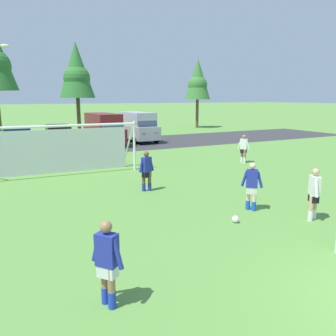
# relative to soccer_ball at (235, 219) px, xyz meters

# --- Properties ---
(ground_plane) EXTENTS (400.00, 400.00, 0.00)m
(ground_plane) POSITION_rel_soccer_ball_xyz_m (-0.10, 10.01, -0.11)
(ground_plane) COLOR #598C3D
(parking_lot_strip) EXTENTS (52.00, 8.40, 0.01)m
(parking_lot_strip) POSITION_rel_soccer_ball_xyz_m (-0.10, 18.81, -0.11)
(parking_lot_strip) COLOR #333335
(parking_lot_strip) RESTS_ON ground
(soccer_ball) EXTENTS (0.22, 0.22, 0.22)m
(soccer_ball) POSITION_rel_soccer_ball_xyz_m (0.00, 0.00, 0.00)
(soccer_ball) COLOR white
(soccer_ball) RESTS_ON ground
(soccer_goal) EXTENTS (7.49, 2.25, 2.57)m
(soccer_goal) POSITION_rel_soccer_ball_xyz_m (-3.39, 9.62, 1.18)
(soccer_goal) COLOR white
(soccer_goal) RESTS_ON ground
(player_striker_near) EXTENTS (0.74, 0.35, 1.64)m
(player_striker_near) POSITION_rel_soccer_ball_xyz_m (-0.91, 4.59, 0.71)
(player_striker_near) COLOR brown
(player_striker_near) RESTS_ON ground
(player_midfield_center) EXTENTS (0.46, 0.68, 1.64)m
(player_midfield_center) POSITION_rel_soccer_ball_xyz_m (-4.77, -2.31, 0.71)
(player_midfield_center) COLOR #936B4C
(player_midfield_center) RESTS_ON ground
(player_defender_far) EXTENTS (0.50, 0.64, 1.64)m
(player_defender_far) POSITION_rel_soccer_ball_xyz_m (2.29, -0.90, 0.71)
(player_defender_far) COLOR tan
(player_defender_far) RESTS_ON ground
(player_winger_left) EXTENTS (0.54, 0.62, 1.64)m
(player_winger_left) POSITION_rel_soccer_ball_xyz_m (1.22, 0.72, 0.71)
(player_winger_left) COLOR beige
(player_winger_left) RESTS_ON ground
(player_trailing_back) EXTENTS (0.43, 0.69, 1.64)m
(player_trailing_back) POSITION_rel_soccer_ball_xyz_m (6.67, 7.66, 0.71)
(player_trailing_back) COLOR #936B4C
(player_trailing_back) RESTS_ON ground
(parked_car_slot_far_left) EXTENTS (2.11, 4.24, 1.72)m
(parked_car_slot_far_left) POSITION_rel_soccer_ball_xyz_m (-4.75, 17.83, 0.77)
(parked_car_slot_far_left) COLOR navy
(parked_car_slot_far_left) RESTS_ON ground
(parked_car_slot_left) EXTENTS (2.22, 4.29, 1.72)m
(parked_car_slot_left) POSITION_rel_soccer_ball_xyz_m (-1.72, 19.02, 0.77)
(parked_car_slot_left) COLOR black
(parked_car_slot_left) RESTS_ON ground
(parked_car_slot_center_left) EXTENTS (2.31, 4.86, 2.52)m
(parked_car_slot_center_left) POSITION_rel_soccer_ball_xyz_m (1.68, 18.59, 1.23)
(parked_car_slot_center_left) COLOR maroon
(parked_car_slot_center_left) RESTS_ON ground
(parked_car_slot_center) EXTENTS (2.30, 4.85, 2.52)m
(parked_car_slot_center) POSITION_rel_soccer_ball_xyz_m (4.98, 19.57, 1.23)
(parked_car_slot_center) COLOR #B2B2BC
(parked_car_slot_center) RESTS_ON ground
(tree_center_back) EXTENTS (3.34, 3.34, 8.91)m
(tree_center_back) POSITION_rel_soccer_ball_xyz_m (1.49, 25.97, 6.01)
(tree_center_back) COLOR brown
(tree_center_back) RESTS_ON ground
(tree_mid_right) EXTENTS (3.17, 3.17, 8.46)m
(tree_mid_right) POSITION_rel_soccer_ball_xyz_m (17.09, 29.16, 5.70)
(tree_mid_right) COLOR brown
(tree_mid_right) RESTS_ON ground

